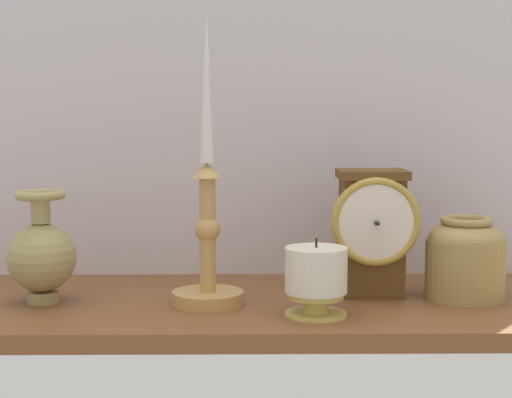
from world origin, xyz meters
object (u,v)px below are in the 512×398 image
at_px(candlestick_tall_left, 208,230).
at_px(mantel_clock, 372,230).
at_px(brass_vase_bulbous, 42,254).
at_px(brass_vase_jar, 465,257).
at_px(pillar_candle_front, 316,278).

bearing_deg(candlestick_tall_left, mantel_clock, 13.02).
bearing_deg(candlestick_tall_left, brass_vase_bulbous, 176.95).
height_order(mantel_clock, brass_vase_jar, mantel_clock).
xyz_separation_m(brass_vase_bulbous, brass_vase_jar, (0.58, 0.02, -0.01)).
relative_size(candlestick_tall_left, pillar_candle_front, 3.95).
relative_size(brass_vase_jar, pillar_candle_front, 1.15).
xyz_separation_m(mantel_clock, pillar_candle_front, (-0.09, -0.11, -0.04)).
distance_m(candlestick_tall_left, pillar_candle_front, 0.16).
bearing_deg(mantel_clock, candlestick_tall_left, -166.98).
bearing_deg(mantel_clock, pillar_candle_front, -127.63).
xyz_separation_m(mantel_clock, candlestick_tall_left, (-0.23, -0.05, 0.01)).
distance_m(mantel_clock, candlestick_tall_left, 0.24).
distance_m(mantel_clock, brass_vase_jar, 0.13).
bearing_deg(pillar_candle_front, candlestick_tall_left, 156.33).
xyz_separation_m(mantel_clock, brass_vase_bulbous, (-0.45, -0.04, -0.03)).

